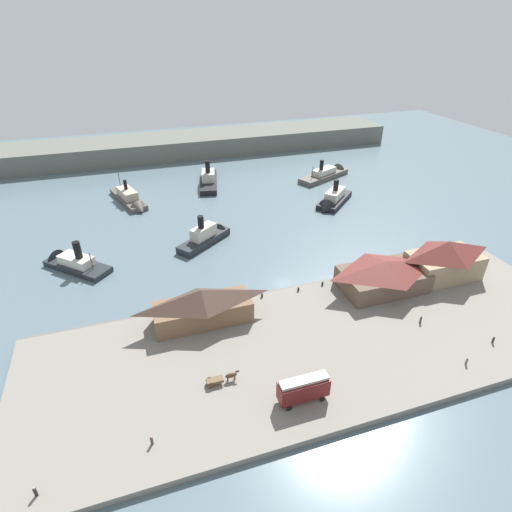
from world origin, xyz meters
name	(u,v)px	position (x,y,z in m)	size (l,w,h in m)	color
ground_plane	(282,283)	(0.00, 0.00, 0.00)	(320.00, 320.00, 0.00)	slate
quay_promenade	(324,343)	(0.00, -22.00, 0.60)	(110.00, 36.00, 1.20)	gray
seawall_edge	(288,290)	(0.00, -3.60, 0.50)	(110.00, 0.80, 1.00)	#666159
ferry_shed_east_terminal	(202,305)	(-20.35, -9.17, 5.00)	(19.40, 7.37, 7.47)	brown
ferry_shed_customs_shed	(384,274)	(19.88, -10.12, 4.68)	(18.88, 11.32, 6.84)	brown
ferry_shed_west_terminal	(445,259)	(35.62, -10.44, 5.91)	(16.39, 9.41, 9.26)	#998466
street_tram	(303,388)	(-9.37, -33.16, 3.83)	(8.12, 2.71, 4.55)	maroon
horse_cart	(222,378)	(-20.73, -25.77, 2.13)	(5.62, 1.38, 1.87)	brown
pedestrian_walking_west	(421,320)	(20.39, -23.13, 1.96)	(0.41, 0.41, 1.67)	#4C3D33
pedestrian_by_tram	(493,340)	(29.54, -32.13, 1.90)	(0.38, 0.38, 1.53)	#232328
pedestrian_near_east_shed	(152,441)	(-32.84, -33.69, 1.94)	(0.40, 0.40, 1.62)	#4C3D33
pedestrian_walking_east	(467,361)	(20.83, -35.02, 1.89)	(0.37, 0.37, 1.51)	#6B5B4C
pedestrian_near_cart	(35,492)	(-47.54, -36.52, 1.97)	(0.42, 0.42, 1.69)	#232328
mooring_post_center_east	(298,289)	(1.71, -5.54, 1.65)	(0.44, 0.44, 0.90)	black
mooring_post_east	(262,295)	(-6.69, -5.25, 1.65)	(0.44, 0.44, 0.90)	black
mooring_post_west	(322,283)	(7.77, -5.18, 1.65)	(0.44, 0.44, 0.90)	black
ferry_departing_north	(70,262)	(-47.08, 22.97, 1.32)	(17.46, 17.18, 9.78)	#23282D
ferry_moored_east	(329,173)	(43.46, 62.47, 1.33)	(24.79, 15.64, 9.38)	#514C47
ferry_approaching_east	(208,236)	(-12.04, 25.30, 1.83)	(17.40, 14.70, 9.68)	#23282D
ferry_mid_harbor	(209,178)	(-1.88, 70.62, 1.72)	(10.83, 25.02, 11.06)	black
ferry_approaching_west	(332,201)	(32.11, 37.31, 1.55)	(18.06, 17.51, 10.00)	black
ferry_outer_harbor	(131,200)	(-30.62, 58.68, 1.40)	(11.77, 23.86, 9.80)	#514C47
far_headland	(194,144)	(0.00, 110.00, 4.00)	(180.00, 24.00, 8.00)	#60665B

